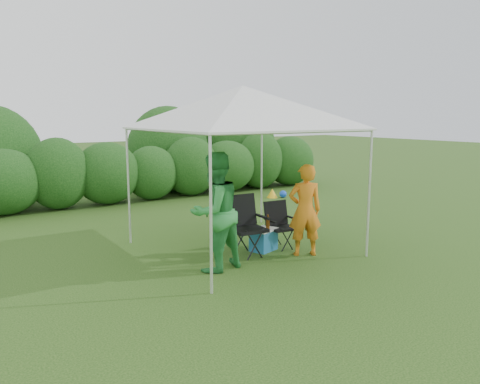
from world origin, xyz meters
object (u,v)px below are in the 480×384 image
canopy (243,108)px  woman (215,212)px  chair_right (279,221)px  cooler (264,239)px  chair_left (245,221)px  man (305,210)px

canopy → woman: (-0.96, -0.69, -1.56)m
chair_right → cooler: (-0.36, -0.02, -0.27)m
chair_right → chair_left: size_ratio=0.82×
canopy → chair_left: bearing=-115.6°
chair_left → woman: 1.00m
man → woman: (-1.64, 0.17, 0.13)m
cooler → chair_right: bearing=-15.1°
chair_right → man: bearing=-79.6°
chair_right → man: size_ratio=0.53×
chair_left → cooler: (0.39, -0.00, -0.37)m
canopy → man: size_ratio=2.00×
canopy → woman: size_ratio=1.72×
chair_left → cooler: chair_left is taller
woman → cooler: (1.23, 0.43, -0.71)m
chair_left → man: size_ratio=0.65×
man → cooler: man is taller
chair_right → chair_left: bearing=-173.1°
canopy → chair_left: canopy is taller
man → woman: bearing=20.4°
canopy → cooler: canopy is taller
man → cooler: 0.93m
chair_right → woman: woman is taller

